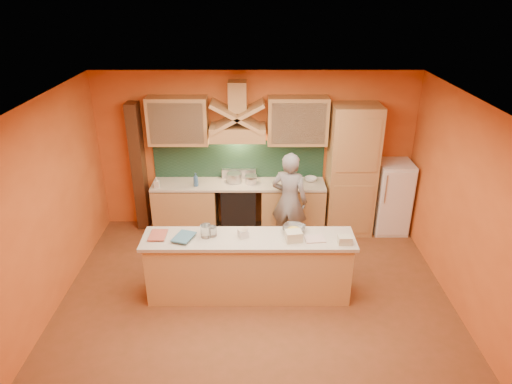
{
  "coord_description": "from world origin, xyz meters",
  "views": [
    {
      "loc": [
        -0.0,
        -5.06,
        4.11
      ],
      "look_at": [
        0.0,
        0.9,
        1.35
      ],
      "focal_mm": 32.0,
      "sensor_mm": 36.0,
      "label": 1
    }
  ],
  "objects_px": {
    "fridge": "(392,197)",
    "mixing_bowl": "(294,229)",
    "stove": "(239,207)",
    "person": "(289,201)",
    "kitchen_scale": "(243,233)"
  },
  "relations": [
    {
      "from": "fridge",
      "to": "mixing_bowl",
      "type": "height_order",
      "value": "fridge"
    },
    {
      "from": "stove",
      "to": "fridge",
      "type": "height_order",
      "value": "fridge"
    },
    {
      "from": "stove",
      "to": "fridge",
      "type": "xyz_separation_m",
      "value": [
        2.7,
        0.0,
        0.2
      ]
    },
    {
      "from": "mixing_bowl",
      "to": "stove",
      "type": "bearing_deg",
      "value": 115.56
    },
    {
      "from": "person",
      "to": "kitchen_scale",
      "type": "distance_m",
      "value": 1.54
    },
    {
      "from": "mixing_bowl",
      "to": "person",
      "type": "bearing_deg",
      "value": 89.02
    },
    {
      "from": "fridge",
      "to": "person",
      "type": "xyz_separation_m",
      "value": [
        -1.85,
        -0.53,
        0.18
      ]
    },
    {
      "from": "stove",
      "to": "kitchen_scale",
      "type": "relative_size",
      "value": 7.44
    },
    {
      "from": "person",
      "to": "fridge",
      "type": "bearing_deg",
      "value": -143.47
    },
    {
      "from": "stove",
      "to": "fridge",
      "type": "distance_m",
      "value": 2.71
    },
    {
      "from": "fridge",
      "to": "kitchen_scale",
      "type": "bearing_deg",
      "value": -143.89
    },
    {
      "from": "stove",
      "to": "mixing_bowl",
      "type": "relative_size",
      "value": 2.89
    },
    {
      "from": "fridge",
      "to": "mixing_bowl",
      "type": "xyz_separation_m",
      "value": [
        -1.87,
        -1.74,
        0.33
      ]
    },
    {
      "from": "person",
      "to": "kitchen_scale",
      "type": "height_order",
      "value": "person"
    },
    {
      "from": "fridge",
      "to": "person",
      "type": "bearing_deg",
      "value": -164.06
    }
  ]
}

